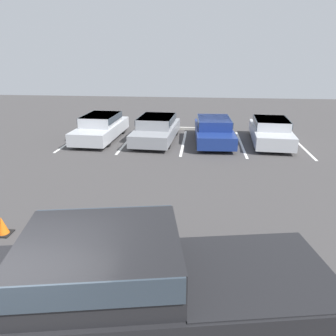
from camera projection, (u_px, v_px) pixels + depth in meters
The scene contains 12 objects.
stall_stripe_a at pixel (74, 139), 16.93m from camera, with size 0.12×4.86×0.01m, color white.
stall_stripe_b at pixel (128, 141), 16.66m from camera, with size 0.12×4.86×0.01m, color white.
stall_stripe_c at pixel (184, 142), 16.39m from camera, with size 0.12×4.86×0.01m, color white.
stall_stripe_d at pixel (241, 144), 16.12m from camera, with size 0.12×4.86×0.01m, color white.
stall_stripe_e at pixel (301, 145), 15.85m from camera, with size 0.12×4.86×0.01m, color white.
pickup_truck at pixel (125, 293), 4.79m from camera, with size 6.38×3.06×1.89m.
parked_sedan_a at pixel (101, 126), 16.80m from camera, with size 1.91×4.66×1.26m.
parked_sedan_b at pixel (157, 128), 16.50m from camera, with size 2.08×4.67×1.23m.
parked_sedan_c at pixel (214, 129), 16.20m from camera, with size 1.95×4.48×1.20m.
parked_sedan_d at pixel (271, 130), 16.02m from camera, with size 1.99×4.43×1.20m.
traffic_cone at pixel (2, 226), 8.06m from camera, with size 0.39×0.39×0.47m.
wheel_stop_curb at pixel (188, 129), 18.98m from camera, with size 1.95×0.20×0.14m, color #B7B2A8.
Camera 1 is at (2.41, -3.01, 4.28)m, focal length 35.00 mm.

